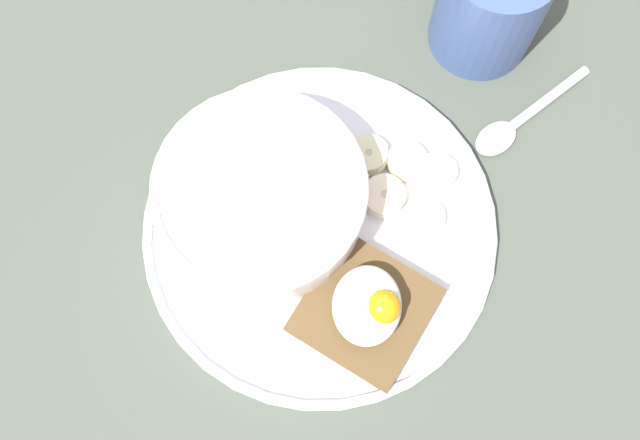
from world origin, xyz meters
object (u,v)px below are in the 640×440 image
Objects in this scene: banana_slice_back at (424,218)px; spoon at (519,121)px; poached_egg at (369,306)px; banana_slice_front at (407,161)px; toast_slice at (365,311)px; coffee_mug at (491,2)px; banana_slice_left at (384,196)px; banana_slice_right at (437,172)px; banana_slice_inner at (368,155)px; oatmeal_bowl at (262,198)px.

banana_slice_back reaches higher than spoon.
poached_egg is 19.63cm from spoon.
toast_slice is at bearing 168.25° from banana_slice_front.
banana_slice_front is at bearing 156.01° from coffee_mug.
poached_egg is at bearing 175.44° from banana_slice_left.
spoon is (5.20, -6.31, -1.19)cm from banana_slice_right.
banana_slice_inner is 0.45× the size of spoon.
toast_slice is (-6.94, -7.77, -2.03)cm from oatmeal_bowl.
banana_slice_right is (10.77, -4.49, -2.49)cm from poached_egg.
coffee_mug is at bearing 24.05° from spoon.
coffee_mug reaches higher than oatmeal_bowl.
coffee_mug is (11.89, -5.29, 3.23)cm from banana_slice_front.
banana_slice_right is at bearing -23.37° from toast_slice.
poached_egg reaches higher than banana_slice_left.
coffee_mug reaches higher than toast_slice.
banana_slice_left is 1.02× the size of banana_slice_inner.
poached_egg is 0.58× the size of spoon.
toast_slice is 11.71cm from banana_slice_right.
banana_slice_right is at bearing -72.95° from oatmeal_bowl.
toast_slice is 8.16cm from banana_slice_back.
banana_slice_right is at bearing -106.56° from banana_slice_front.
toast_slice is 2.75× the size of banana_slice_right.
banana_slice_right is (2.22, -3.81, -0.04)cm from banana_slice_left.
poached_egg is 1.30× the size of banana_slice_front.
toast_slice is 2.63× the size of banana_slice_front.
poached_egg reaches higher than toast_slice.
banana_slice_back is 11.32cm from spoon.
coffee_mug is (23.31, -7.67, 3.00)cm from toast_slice.
oatmeal_bowl is 8.91cm from banana_slice_inner.
coffee_mug is (11.69, -8.17, 3.14)cm from banana_slice_inner.
coffee_mug is (16.13, -3.79, 3.33)cm from banana_slice_back.
banana_slice_front is 0.99× the size of banana_slice_left.
oatmeal_bowl is 21.06cm from spoon.
toast_slice is at bearing 151.67° from banana_slice_back.
banana_slice_front is at bearing 19.45° from banana_slice_back.
banana_slice_left is at bearing -79.54° from oatmeal_bowl.
banana_slice_back is at bearing -28.33° from toast_slice.
banana_slice_left is 1.06× the size of banana_slice_right.
banana_slice_inner reaches higher than banana_slice_left.
banana_slice_back is 3.65cm from banana_slice_right.
banana_slice_right is at bearing -59.77° from banana_slice_left.
banana_slice_front reaches higher than banana_slice_back.
toast_slice is 2.02× the size of poached_egg.
poached_egg is 1.36× the size of banana_slice_right.
poached_egg is at bearing -98.76° from toast_slice.
toast_slice is at bearing 161.79° from coffee_mug.
oatmeal_bowl is 11.88cm from banana_slice_back.
banana_slice_right is (10.74, -4.64, -0.24)cm from toast_slice.
coffee_mug is at bearing -23.99° from banana_slice_front.
banana_slice_left is at bearing 155.20° from coffee_mug.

